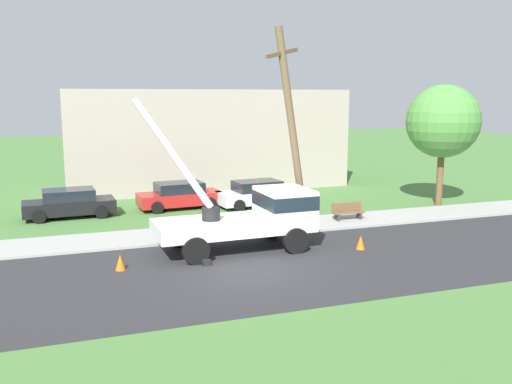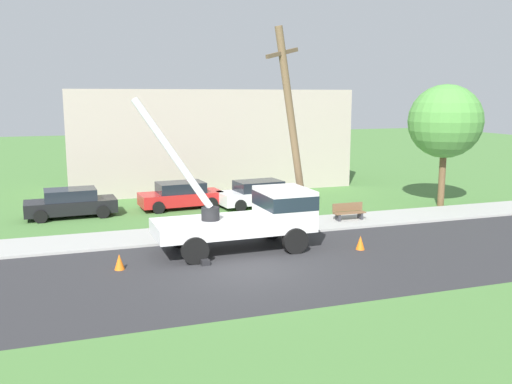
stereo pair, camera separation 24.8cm
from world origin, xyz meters
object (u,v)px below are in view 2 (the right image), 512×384
object	(u,v)px
parked_sedan_white	(258,194)
traffic_cone_behind	(119,262)
park_bench	(349,212)
parked_sedan_black	(71,203)
parked_sedan_red	(181,195)
leaning_utility_pole	(293,130)
roadside_tree_near	(445,122)
utility_truck	(254,214)
traffic_cone_ahead	(360,243)
traffic_cone_curbside	(296,232)

from	to	relation	value
parked_sedan_white	traffic_cone_behind	bearing A→B (deg)	-132.43
park_bench	parked_sedan_black	bearing A→B (deg)	156.80
parked_sedan_red	leaning_utility_pole	bearing A→B (deg)	-64.10
parked_sedan_black	parked_sedan_white	xyz separation A→B (m)	(9.81, -0.48, 0.00)
parked_sedan_black	park_bench	distance (m)	13.83
traffic_cone_behind	roadside_tree_near	bearing A→B (deg)	18.39
utility_truck	parked_sedan_black	bearing A→B (deg)	128.95
leaning_utility_pole	roadside_tree_near	world-z (taller)	leaning_utility_pole
parked_sedan_black	parked_sedan_white	world-z (taller)	same
leaning_utility_pole	traffic_cone_ahead	bearing A→B (deg)	-62.82
park_bench	roadside_tree_near	xyz separation A→B (m)	(6.71, 1.85, 4.17)
utility_truck	traffic_cone_curbside	size ratio (longest dim) A/B	12.17
leaning_utility_pole	roadside_tree_near	distance (m)	10.76
utility_truck	roadside_tree_near	distance (m)	13.86
parked_sedan_red	parked_sedan_white	world-z (taller)	same
leaning_utility_pole	traffic_cone_behind	world-z (taller)	leaning_utility_pole
parked_sedan_black	park_bench	world-z (taller)	parked_sedan_black
utility_truck	parked_sedan_black	distance (m)	10.92
parked_sedan_black	traffic_cone_ahead	bearing A→B (deg)	-42.81
traffic_cone_ahead	parked_sedan_red	bearing A→B (deg)	116.29
parked_sedan_white	roadside_tree_near	bearing A→B (deg)	-17.97
traffic_cone_ahead	parked_sedan_black	bearing A→B (deg)	137.19
traffic_cone_behind	roadside_tree_near	size ratio (longest dim) A/B	0.08
traffic_cone_ahead	parked_sedan_white	world-z (taller)	parked_sedan_white
traffic_cone_ahead	parked_sedan_black	xyz separation A→B (m)	(-10.79, 10.00, 0.43)
traffic_cone_curbside	parked_sedan_black	distance (m)	11.83
parked_sedan_red	parked_sedan_white	distance (m)	4.23
leaning_utility_pole	traffic_cone_ahead	world-z (taller)	leaning_utility_pole
traffic_cone_curbside	parked_sedan_white	bearing A→B (deg)	84.01
traffic_cone_curbside	park_bench	xyz separation A→B (m)	(3.65, 2.15, 0.18)
traffic_cone_ahead	parked_sedan_red	xyz separation A→B (m)	(-5.13, 10.38, 0.43)
traffic_cone_ahead	roadside_tree_near	bearing A→B (deg)	36.58
traffic_cone_ahead	roadside_tree_near	size ratio (longest dim) A/B	0.08
traffic_cone_curbside	parked_sedan_white	distance (m)	7.17
park_bench	roadside_tree_near	size ratio (longest dim) A/B	0.24
park_bench	traffic_cone_behind	bearing A→B (deg)	-159.87
leaning_utility_pole	roadside_tree_near	bearing A→B (deg)	17.43
parked_sedan_black	parked_sedan_red	distance (m)	5.68
traffic_cone_ahead	utility_truck	bearing A→B (deg)	158.89
traffic_cone_behind	park_bench	xyz separation A→B (m)	(11.20, 4.10, 0.18)
traffic_cone_curbside	parked_sedan_black	xyz separation A→B (m)	(-9.06, 7.60, 0.43)
traffic_cone_behind	roadside_tree_near	world-z (taller)	roadside_tree_near
leaning_utility_pole	parked_sedan_black	bearing A→B (deg)	143.33
traffic_cone_curbside	parked_sedan_white	xyz separation A→B (m)	(0.75, 7.12, 0.43)
parked_sedan_black	park_bench	xyz separation A→B (m)	(12.71, -5.45, -0.25)
utility_truck	traffic_cone_curbside	distance (m)	2.63
parked_sedan_red	park_bench	size ratio (longest dim) A/B	2.83
utility_truck	parked_sedan_red	distance (m)	8.97
leaning_utility_pole	traffic_cone_curbside	size ratio (longest dim) A/B	15.82
parked_sedan_black	roadside_tree_near	bearing A→B (deg)	-10.49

